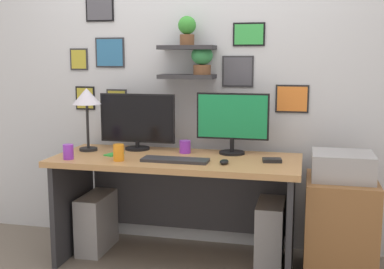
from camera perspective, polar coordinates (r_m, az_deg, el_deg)
ground_plane at (r=3.56m, az=-1.81°, el=-14.58°), size 8.00×8.00×0.00m
back_wall_assembly at (r=3.68m, az=-0.16°, el=7.91°), size 4.40×0.24×2.70m
desk at (r=3.43m, az=-1.61°, el=-5.90°), size 1.68×0.68×0.75m
monitor_left at (r=3.60m, az=-6.40°, el=1.59°), size 0.57×0.18×0.41m
monitor_right at (r=3.43m, az=4.74°, el=1.64°), size 0.51×0.18×0.43m
keyboard at (r=3.20m, az=-1.97°, el=-2.99°), size 0.44×0.14×0.02m
computer_mouse at (r=3.13m, az=3.77°, el=-3.19°), size 0.06×0.09×0.03m
desk_lamp at (r=3.60m, az=-12.17°, el=3.92°), size 0.20×0.20×0.46m
cell_phone at (r=3.46m, az=-9.07°, el=-2.27°), size 0.11×0.16×0.01m
coffee_mug at (r=3.47m, az=-0.82°, el=-1.44°), size 0.08×0.08×0.09m
pen_cup at (r=3.36m, az=-14.23°, el=-1.97°), size 0.07×0.07×0.10m
scissors_tray at (r=3.22m, az=9.32°, el=-2.99°), size 0.13×0.10×0.02m
water_cup at (r=3.25m, az=-8.56°, el=-2.09°), size 0.07×0.07×0.11m
drawer_cabinet at (r=3.36m, az=16.82°, el=-10.42°), size 0.44×0.50×0.66m
printer at (r=3.25m, az=17.15°, el=-3.52°), size 0.38×0.34×0.17m
computer_tower_left at (r=3.76m, az=-11.06°, el=-10.01°), size 0.18×0.40×0.42m
computer_tower_right at (r=3.47m, az=9.10°, el=-11.33°), size 0.18×0.40×0.45m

